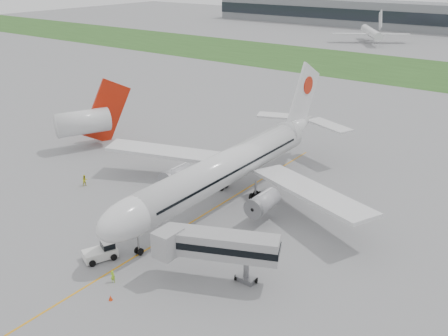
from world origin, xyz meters
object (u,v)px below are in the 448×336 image
Objects in this scene: ground_crew_near at (113,276)px; neighbor_aircraft at (86,121)px; jet_bridge at (214,245)px; airliner at (231,165)px; pushback_tug at (102,251)px.

neighbor_aircraft is at bearing -54.13° from ground_crew_near.
jet_bridge is at bearing 0.39° from neighbor_aircraft.
ground_crew_near is (-9.19, -7.19, -3.95)m from jet_bridge.
ground_crew_near is at bearing -85.88° from airliner.
neighbor_aircraft is at bearing 176.29° from airliner.
airliner reaches higher than pushback_tug.
neighbor_aircraft reaches higher than pushback_tug.
airliner is at bearing 97.08° from jet_bridge.
airliner is 3.23× the size of neighbor_aircraft.
neighbor_aircraft is (-36.39, 2.36, -0.26)m from airliner.
jet_bridge is at bearing -59.38° from airliner.
neighbor_aircraft is (-47.45, 21.04, 0.67)m from jet_bridge.
pushback_tug is 0.27× the size of neighbor_aircraft.
neighbor_aircraft is (-38.26, 28.23, 4.62)m from ground_crew_near.
pushback_tug is 0.35× the size of jet_bridge.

